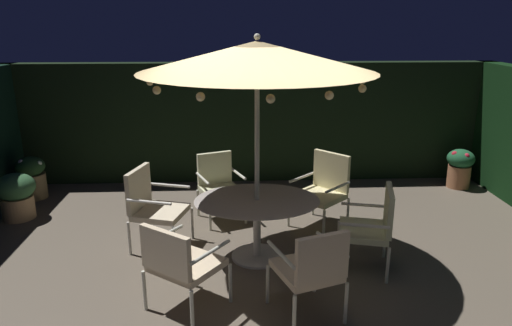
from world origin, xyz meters
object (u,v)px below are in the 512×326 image
at_px(patio_chair_east, 324,186).
at_px(patio_chair_south, 152,203).
at_px(patio_chair_north, 312,267).
at_px(patio_chair_southeast, 219,182).
at_px(potted_plant_left_near, 460,166).
at_px(patio_chair_northeast, 373,223).
at_px(potted_plant_right_near, 31,177).
at_px(patio_dining_table, 257,212).
at_px(patio_chair_southwest, 180,261).
at_px(patio_umbrella, 257,57).
at_px(potted_plant_front_corner, 16,194).

height_order(patio_chair_east, patio_chair_south, patio_chair_south).
bearing_deg(patio_chair_north, patio_chair_southeast, 110.48).
relative_size(patio_chair_southeast, potted_plant_left_near, 1.41).
relative_size(patio_chair_northeast, potted_plant_right_near, 1.43).
distance_m(patio_chair_east, potted_plant_left_near, 2.98).
distance_m(patio_dining_table, patio_chair_northeast, 1.34).
height_order(patio_chair_southeast, potted_plant_left_near, patio_chair_southeast).
bearing_deg(potted_plant_left_near, patio_chair_northeast, -130.64).
xyz_separation_m(patio_chair_southeast, patio_chair_southwest, (-0.31, -2.31, 0.01)).
distance_m(patio_umbrella, potted_plant_right_near, 4.60).
xyz_separation_m(patio_chair_southwest, potted_plant_right_near, (-2.71, 3.24, -0.19)).
distance_m(patio_chair_east, potted_plant_right_near, 4.66).
xyz_separation_m(patio_chair_northeast, potted_plant_right_near, (-4.81, 2.51, -0.21)).
bearing_deg(potted_plant_right_near, patio_chair_east, -15.55).
xyz_separation_m(patio_chair_northeast, potted_plant_front_corner, (-4.69, 1.68, -0.20)).
xyz_separation_m(patio_dining_table, patio_chair_northeast, (1.30, -0.33, -0.02)).
relative_size(patio_chair_southwest, potted_plant_front_corner, 1.38).
relative_size(patio_dining_table, patio_chair_northeast, 1.50).
bearing_deg(patio_umbrella, patio_chair_south, 163.78).
relative_size(patio_chair_north, potted_plant_right_near, 1.41).
bearing_deg(patio_chair_southwest, patio_chair_north, -8.83).
height_order(patio_chair_north, patio_chair_northeast, patio_chair_northeast).
relative_size(potted_plant_left_near, potted_plant_right_near, 0.97).
height_order(patio_umbrella, patio_chair_north, patio_umbrella).
height_order(patio_dining_table, potted_plant_front_corner, patio_dining_table).
bearing_deg(patio_chair_southwest, potted_plant_right_near, 129.84).
bearing_deg(patio_chair_southeast, patio_chair_south, -132.88).
bearing_deg(patio_dining_table, patio_chair_south, 163.78).
height_order(patio_chair_north, patio_chair_south, patio_chair_south).
distance_m(patio_chair_south, potted_plant_front_corner, 2.33).
bearing_deg(patio_chair_northeast, potted_plant_right_near, 152.46).
height_order(patio_chair_northeast, patio_chair_southeast, patio_chair_northeast).
xyz_separation_m(patio_dining_table, potted_plant_front_corner, (-3.39, 1.35, -0.22)).
relative_size(patio_dining_table, patio_umbrella, 0.56).
relative_size(patio_umbrella, potted_plant_left_near, 3.95).
height_order(patio_dining_table, patio_umbrella, patio_umbrella).
relative_size(patio_chair_east, patio_chair_southwest, 1.09).
bearing_deg(patio_chair_north, patio_dining_table, 109.53).
xyz_separation_m(patio_dining_table, patio_chair_southeast, (-0.49, 1.24, -0.05)).
relative_size(patio_umbrella, patio_chair_north, 2.73).
height_order(patio_chair_northeast, patio_chair_east, patio_chair_east).
relative_size(patio_dining_table, potted_plant_front_corner, 2.19).
xyz_separation_m(patio_chair_northeast, patio_chair_southwest, (-2.10, -0.74, -0.02)).
bearing_deg(potted_plant_right_near, patio_umbrella, -31.81).
distance_m(patio_chair_south, potted_plant_right_near, 2.86).
bearing_deg(potted_plant_right_near, patio_chair_south, -39.09).
relative_size(patio_chair_northeast, patio_chair_east, 0.97).
relative_size(patio_chair_southeast, patio_chair_southwest, 1.01).
relative_size(patio_chair_southeast, potted_plant_front_corner, 1.39).
height_order(patio_chair_northeast, patio_chair_south, patio_chair_south).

